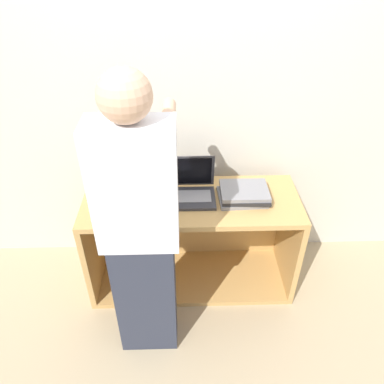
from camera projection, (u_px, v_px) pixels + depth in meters
ground_plane at (193, 306)px, 2.61m from camera, size 12.00×12.00×0.00m
wall_back at (190, 108)px, 2.42m from camera, size 8.00×0.05×2.40m
cart at (191, 235)px, 2.67m from camera, size 1.40×0.54×0.74m
laptop_open at (191, 189)px, 2.40m from camera, size 0.30×0.26×0.25m
laptop_stack_left at (138, 191)px, 2.34m from camera, size 0.32×0.25×0.15m
laptop_stack_right at (244, 194)px, 2.38m from camera, size 0.33×0.25×0.08m
person at (140, 234)px, 1.92m from camera, size 0.40×0.53×1.74m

